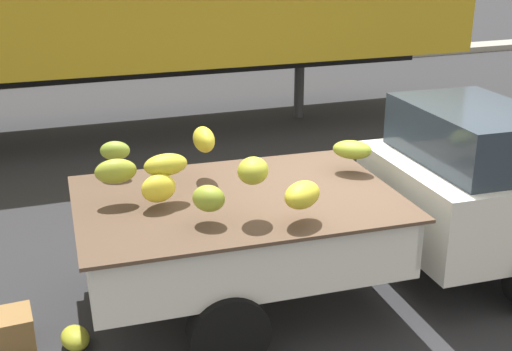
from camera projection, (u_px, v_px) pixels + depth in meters
name	position (u px, v px, depth m)	size (l,w,h in m)	color
ground	(350.00, 276.00, 6.61)	(220.00, 220.00, 0.00)	#28282B
curb_strip	(136.00, 72.00, 15.79)	(80.00, 0.80, 0.16)	gray
pickup_truck	(432.00, 194.00, 6.32)	(4.96, 2.18, 1.70)	silver
fallen_banana_bunch_near_tailgate	(75.00, 338.00, 5.46)	(0.31, 0.23, 0.17)	#A4A629
produce_crate	(0.00, 333.00, 5.42)	(0.52, 0.36, 0.30)	olive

